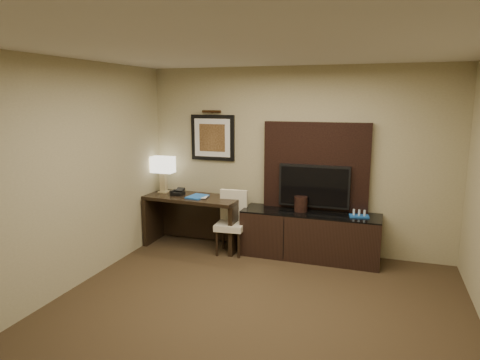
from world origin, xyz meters
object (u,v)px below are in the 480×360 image
at_px(credenza, 310,235).
at_px(tv, 314,186).
at_px(minibar_tray, 359,213).
at_px(desk_phone, 178,192).
at_px(ice_bucket, 301,204).
at_px(table_lamp, 163,175).
at_px(desk, 194,221).
at_px(desk_chair, 231,225).

relative_size(credenza, tv, 1.94).
bearing_deg(minibar_tray, credenza, 178.72).
relative_size(tv, minibar_tray, 3.91).
distance_m(credenza, tv, 0.70).
distance_m(desk_phone, minibar_tray, 2.71).
relative_size(credenza, ice_bucket, 9.08).
bearing_deg(ice_bucket, desk_phone, -177.65).
relative_size(credenza, minibar_tray, 7.56).
relative_size(table_lamp, minibar_tray, 2.22).
distance_m(table_lamp, desk_phone, 0.39).
distance_m(desk, minibar_tray, 2.46).
relative_size(tv, table_lamp, 1.76).
bearing_deg(desk_chair, tv, 12.29).
height_order(desk, tv, tv).
bearing_deg(table_lamp, desk_chair, -11.56).
relative_size(desk_chair, table_lamp, 1.50).
bearing_deg(table_lamp, desk_phone, -19.56).
bearing_deg(desk_chair, ice_bucket, 8.75).
distance_m(tv, desk_phone, 2.08).
xyz_separation_m(desk, tv, (1.80, 0.19, 0.63)).
xyz_separation_m(desk_phone, ice_bucket, (1.90, 0.08, -0.05)).
bearing_deg(desk, credenza, 5.38).
bearing_deg(desk_phone, desk, -0.35).
xyz_separation_m(credenza, tv, (0.02, 0.14, 0.69)).
relative_size(desk, tv, 1.46).
xyz_separation_m(credenza, minibar_tray, (0.66, -0.01, 0.38)).
height_order(desk_phone, ice_bucket, ice_bucket).
bearing_deg(table_lamp, desk, -10.74).
relative_size(desk, table_lamp, 2.56).
xyz_separation_m(tv, table_lamp, (-2.36, -0.08, 0.04)).
height_order(desk, table_lamp, table_lamp).
distance_m(credenza, table_lamp, 2.45).
distance_m(desk_chair, table_lamp, 1.39).
bearing_deg(desk_chair, desk, 163.84).
height_order(tv, ice_bucket, tv).
relative_size(tv, ice_bucket, 4.69).
relative_size(desk_phone, minibar_tray, 0.73).
bearing_deg(minibar_tray, ice_bucket, 176.96).
distance_m(desk_chair, minibar_tray, 1.82).
xyz_separation_m(desk_chair, ice_bucket, (0.98, 0.22, 0.35)).
bearing_deg(desk, desk_chair, -8.48).
distance_m(desk, credenza, 1.78).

